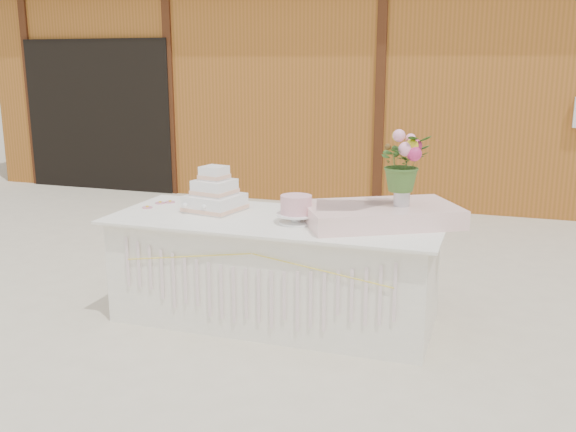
# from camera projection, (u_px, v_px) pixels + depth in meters

# --- Properties ---
(ground) EXTENTS (80.00, 80.00, 0.00)m
(ground) POSITION_uv_depth(u_px,v_px,m) (275.00, 318.00, 4.79)
(ground) COLOR beige
(ground) RESTS_ON ground
(barn) EXTENTS (12.60, 4.60, 3.30)m
(barn) POSITION_uv_depth(u_px,v_px,m) (404.00, 75.00, 9.93)
(barn) COLOR #995520
(barn) RESTS_ON ground
(cake_table) EXTENTS (2.40, 1.00, 0.77)m
(cake_table) POSITION_uv_depth(u_px,v_px,m) (275.00, 269.00, 4.69)
(cake_table) COLOR silver
(cake_table) RESTS_ON ground
(wedding_cake) EXTENTS (0.44, 0.44, 0.34)m
(wedding_cake) POSITION_uv_depth(u_px,v_px,m) (215.00, 196.00, 4.82)
(wedding_cake) COLOR white
(wedding_cake) RESTS_ON cake_table
(pink_cake_stand) EXTENTS (0.28, 0.28, 0.20)m
(pink_cake_stand) POSITION_uv_depth(u_px,v_px,m) (296.00, 208.00, 4.44)
(pink_cake_stand) COLOR white
(pink_cake_stand) RESTS_ON cake_table
(satin_runner) EXTENTS (1.20, 1.03, 0.13)m
(satin_runner) POSITION_uv_depth(u_px,v_px,m) (381.00, 214.00, 4.45)
(satin_runner) COLOR #F7C7C6
(satin_runner) RESTS_ON cake_table
(flower_vase) EXTENTS (0.11, 0.11, 0.15)m
(flower_vase) POSITION_uv_depth(u_px,v_px,m) (402.00, 195.00, 4.40)
(flower_vase) COLOR silver
(flower_vase) RESTS_ON satin_runner
(bouquet) EXTENTS (0.47, 0.45, 0.39)m
(bouquet) POSITION_uv_depth(u_px,v_px,m) (404.00, 155.00, 4.33)
(bouquet) COLOR #3E6428
(bouquet) RESTS_ON flower_vase
(loose_flowers) EXTENTS (0.29, 0.41, 0.02)m
(loose_flowers) POSITION_uv_depth(u_px,v_px,m) (160.00, 204.00, 5.02)
(loose_flowers) COLOR #CA7B8F
(loose_flowers) RESTS_ON cake_table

